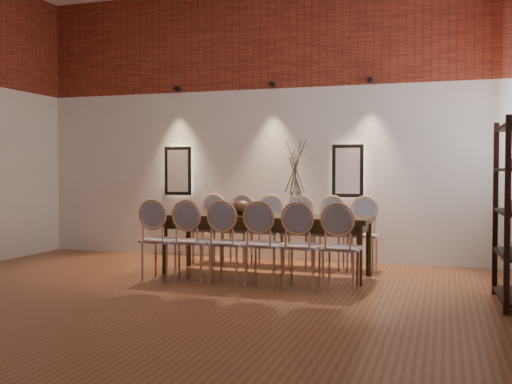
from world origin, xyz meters
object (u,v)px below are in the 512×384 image
(chair_near_a, at_px, (161,240))
(bowl, at_px, (241,208))
(chair_far_d, at_px, (297,233))
(chair_far_e, at_px, (329,234))
(vase, at_px, (295,204))
(chair_near_b, at_px, (194,242))
(chair_near_e, at_px, (302,246))
(chair_far_a, at_px, (208,229))
(chair_far_b, at_px, (237,230))
(chair_far_f, at_px, (362,235))
(chair_far_c, at_px, (267,231))
(book, at_px, (250,212))
(chair_near_f, at_px, (341,248))
(chair_near_c, at_px, (228,243))
(dining_table, at_px, (266,245))
(chair_near_d, at_px, (264,245))

(chair_near_a, relative_size, bowl, 3.92)
(chair_near_a, height_order, chair_far_d, same)
(chair_far_e, distance_m, vase, 0.87)
(chair_near_b, bearing_deg, chair_near_e, -0.00)
(chair_far_a, bearing_deg, chair_near_a, 90.00)
(chair_far_b, bearing_deg, chair_far_f, -180.00)
(chair_far_c, bearing_deg, chair_far_a, 0.00)
(chair_far_d, xyz_separation_m, book, (-0.50, -0.53, 0.30))
(chair_far_a, bearing_deg, chair_far_b, -180.00)
(chair_far_b, relative_size, chair_far_f, 1.00)
(chair_near_f, relative_size, chair_far_b, 1.00)
(chair_near_c, height_order, chair_far_e, same)
(chair_far_b, bearing_deg, chair_near_f, 141.22)
(chair_far_b, height_order, chair_far_f, same)
(chair_near_b, distance_m, vase, 1.32)
(chair_far_c, bearing_deg, chair_far_f, -180.00)
(dining_table, distance_m, book, 0.50)
(chair_far_b, relative_size, book, 3.62)
(chair_near_f, distance_m, vase, 1.08)
(chair_near_b, height_order, chair_near_c, same)
(chair_far_b, bearing_deg, chair_near_b, 90.00)
(dining_table, distance_m, bowl, 0.56)
(vase, bearing_deg, chair_near_a, -156.35)
(chair_near_f, bearing_deg, vase, 135.31)
(chair_near_e, distance_m, chair_far_a, 2.24)
(chair_near_a, xyz_separation_m, chair_far_a, (0.04, 1.40, 0.00))
(dining_table, xyz_separation_m, chair_near_b, (-0.68, -0.68, 0.09))
(chair_near_c, relative_size, chair_far_e, 1.00)
(chair_near_d, relative_size, chair_far_f, 1.00)
(chair_near_d, distance_m, vase, 0.84)
(bowl, height_order, book, bowl)
(chair_far_d, bearing_deg, chair_near_e, 107.28)
(chair_near_e, xyz_separation_m, bowl, (-0.94, 0.68, 0.37))
(book, bearing_deg, chair_far_c, 82.73)
(dining_table, relative_size, chair_near_a, 2.78)
(chair_far_b, relative_size, vase, 3.13)
(chair_near_c, bearing_deg, chair_far_b, 107.28)
(vase, relative_size, book, 1.15)
(chair_near_d, height_order, chair_far_d, same)
(book, bearing_deg, chair_near_a, -135.49)
(dining_table, xyz_separation_m, chair_far_a, (-1.07, 0.73, 0.09))
(chair_near_f, relative_size, chair_far_a, 1.00)
(chair_near_e, distance_m, vase, 0.87)
(vase, bearing_deg, bowl, -177.63)
(chair_far_f, bearing_deg, chair_far_a, 0.00)
(chair_near_e, relative_size, bowl, 3.92)
(chair_far_b, distance_m, vase, 1.32)
(chair_near_e, relative_size, chair_far_c, 1.00)
(chair_near_c, xyz_separation_m, chair_far_c, (0.04, 1.40, 0.00))
(chair_near_a, distance_m, chair_near_f, 2.18)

